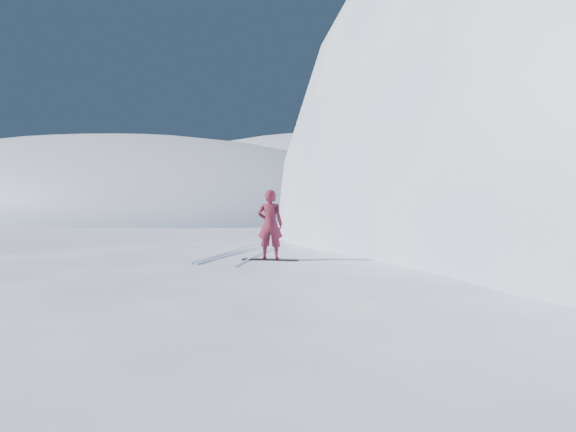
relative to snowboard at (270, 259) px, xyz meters
The scene contains 9 objects.
ground 4.09m from the snowboard, 107.11° to the right, with size 400.00×400.00×0.00m, color white.
near_ridge 2.42m from the snowboard, 80.22° to the right, with size 36.00×28.00×4.80m, color white.
far_ridge_a 90.96m from the snowboard, 141.31° to the left, with size 120.00×70.00×28.00m, color white.
far_ridge_c 114.45m from the snowboard, 110.98° to the left, with size 140.00×90.00×36.00m, color white.
wind_bumps 3.04m from the snowboard, 145.80° to the right, with size 16.00×14.40×1.00m.
snowboard is the anchor object (origin of this frame).
snowboarder 0.92m from the snowboard, ahead, with size 0.66×0.43×1.81m, color maroon.
vapor_plume 76.26m from the snowboard, 148.62° to the left, with size 11.02×8.81×7.71m, color white.
board_tracks 2.17m from the snowboard, 136.49° to the left, with size 2.47×5.95×0.04m.
Camera 1 is at (7.53, -8.37, 4.24)m, focal length 32.00 mm.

